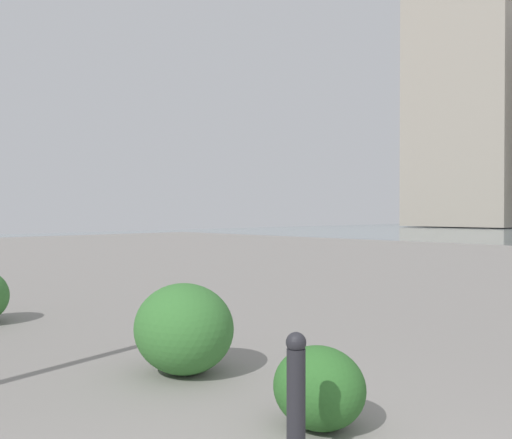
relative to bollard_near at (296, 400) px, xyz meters
The scene contains 4 objects.
building_annex 70.89m from the bollard_near, 67.32° to the right, with size 13.03×10.93×30.12m.
bollard_near is the anchor object (origin of this frame).
shrub_low 2.29m from the bollard_near, 19.00° to the right, with size 1.08×0.97×0.92m.
shrub_round 0.74m from the bollard_near, 62.84° to the right, with size 0.73×0.66×0.62m.
Camera 1 is at (-1.25, 1.85, 1.64)m, focal length 36.98 mm.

